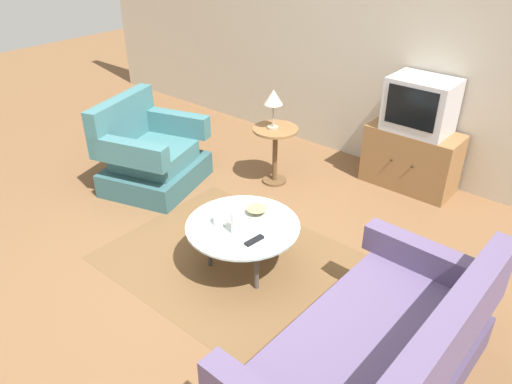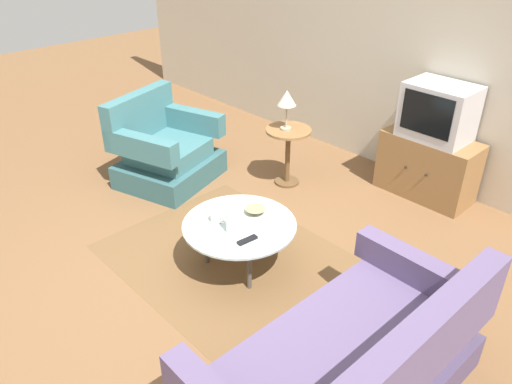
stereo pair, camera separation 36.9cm
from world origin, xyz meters
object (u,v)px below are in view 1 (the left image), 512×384
object	(u,v)px
armchair	(150,156)
bowl	(257,211)
table_lamp	(273,99)
couch	(373,361)
tv_stand	(411,158)
vase	(237,218)
mug	(219,219)
television	(421,105)
coffee_table	(243,228)
tv_remote_dark	(254,240)
side_table	(275,144)

from	to	relation	value
armchair	bowl	bearing A→B (deg)	64.38
table_lamp	couch	bearing A→B (deg)	-38.88
table_lamp	bowl	size ratio (longest dim) A/B	2.42
tv_stand	vase	world-z (taller)	vase
mug	armchair	bearing A→B (deg)	160.59
television	coffee_table	bearing A→B (deg)	-100.71
table_lamp	tv_remote_dark	distance (m)	1.71
side_table	tv_remote_dark	size ratio (longest dim) A/B	3.66
couch	tv_stand	world-z (taller)	couch
mug	bowl	bearing A→B (deg)	67.99
side_table	armchair	bearing A→B (deg)	-137.84
tv_stand	tv_remote_dark	bearing A→B (deg)	-94.91
couch	tv_remote_dark	xyz separation A→B (m)	(-1.14, 0.30, 0.14)
side_table	vase	world-z (taller)	vase
vase	table_lamp	bearing A→B (deg)	118.94
tv_stand	couch	bearing A→B (deg)	-69.23
television	mug	xyz separation A→B (m)	(-0.54, -2.21, -0.42)
vase	armchair	bearing A→B (deg)	162.59
tv_remote_dark	armchair	bearing A→B (deg)	-99.63
tv_stand	table_lamp	xyz separation A→B (m)	(-1.11, -0.84, 0.60)
armchair	tv_remote_dark	world-z (taller)	armchair
table_lamp	bowl	distance (m)	1.35
coffee_table	armchair	bearing A→B (deg)	165.61
armchair	side_table	xyz separation A→B (m)	(0.94, 0.85, 0.12)
side_table	vase	size ratio (longest dim) A/B	2.31
mug	bowl	world-z (taller)	mug
tv_remote_dark	tv_stand	bearing A→B (deg)	-178.53
coffee_table	vase	xyz separation A→B (m)	(0.04, -0.10, 0.15)
armchair	couch	distance (m)	3.09
side_table	tv_stand	size ratio (longest dim) A/B	0.67
tv_stand	mug	xyz separation A→B (m)	(-0.54, -2.20, 0.14)
side_table	bowl	distance (m)	1.27
side_table	couch	bearing A→B (deg)	-39.45
armchair	television	bearing A→B (deg)	112.16
couch	mug	world-z (taller)	couch
vase	tv_remote_dark	size ratio (longest dim) A/B	1.58
couch	coffee_table	distance (m)	1.41
coffee_table	television	size ratio (longest dim) A/B	1.45
side_table	television	xyz separation A→B (m)	(1.09, 0.83, 0.44)
side_table	television	world-z (taller)	television
armchair	mug	world-z (taller)	armchair
side_table	vase	bearing A→B (deg)	-61.97
table_lamp	vase	distance (m)	1.59
television	table_lamp	distance (m)	1.40
couch	coffee_table	world-z (taller)	couch
couch	armchair	bearing A→B (deg)	75.31
couch	tv_remote_dark	size ratio (longest dim) A/B	10.42
coffee_table	television	xyz separation A→B (m)	(0.40, 2.10, 0.49)
bowl	tv_remote_dark	size ratio (longest dim) A/B	1.00
tv_stand	vase	xyz separation A→B (m)	(-0.36, -2.20, 0.23)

